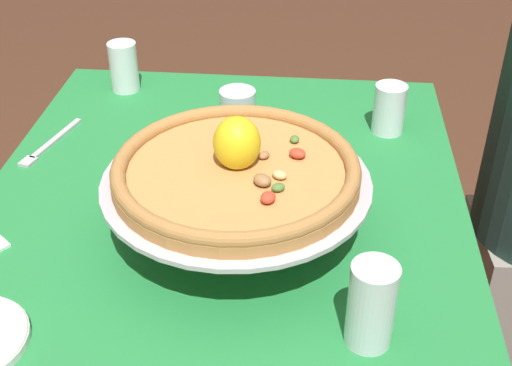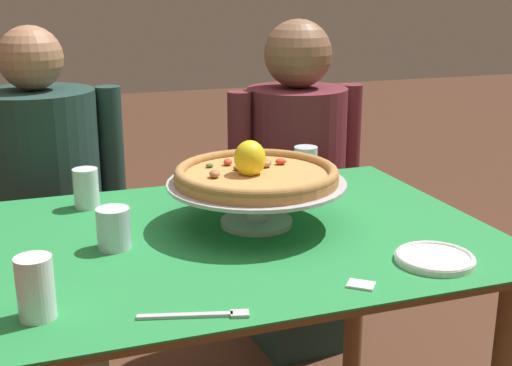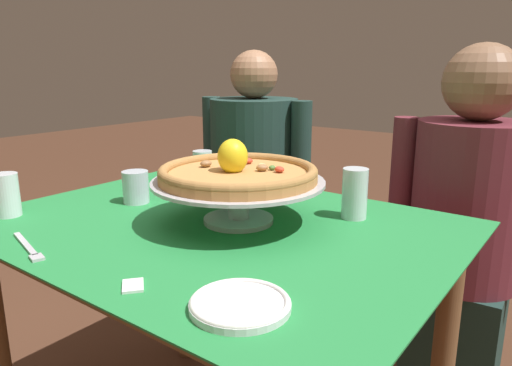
{
  "view_description": "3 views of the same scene",
  "coord_description": "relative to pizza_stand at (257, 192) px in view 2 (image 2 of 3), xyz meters",
  "views": [
    {
      "loc": [
        0.91,
        0.15,
        1.43
      ],
      "look_at": [
        0.05,
        0.07,
        0.85
      ],
      "focal_mm": 47.89,
      "sensor_mm": 36.0,
      "label": 1
    },
    {
      "loc": [
        -0.45,
        -1.37,
        1.28
      ],
      "look_at": [
        0.07,
        0.12,
        0.82
      ],
      "focal_mm": 46.68,
      "sensor_mm": 36.0,
      "label": 2
    },
    {
      "loc": [
        0.74,
        -0.82,
        1.12
      ],
      "look_at": [
        0.05,
        0.1,
        0.83
      ],
      "focal_mm": 33.17,
      "sensor_mm": 36.0,
      "label": 3
    }
  ],
  "objects": [
    {
      "name": "pizza_stand",
      "position": [
        0.0,
        0.0,
        0.0
      ],
      "size": [
        0.42,
        0.42,
        0.11
      ],
      "color": "#B7B7C1",
      "rests_on": "dining_table"
    },
    {
      "name": "water_glass_side_left",
      "position": [
        -0.34,
        -0.04,
        -0.04
      ],
      "size": [
        0.07,
        0.07,
        0.09
      ],
      "color": "silver",
      "rests_on": "dining_table"
    },
    {
      "name": "diner_right",
      "position": [
        0.38,
        0.67,
        -0.24
      ],
      "size": [
        0.5,
        0.36,
        1.18
      ],
      "color": "#1E3833",
      "rests_on": "ground"
    },
    {
      "name": "water_glass_back_left",
      "position": [
        -0.37,
        0.27,
        -0.04
      ],
      "size": [
        0.06,
        0.06,
        0.1
      ],
      "color": "white",
      "rests_on": "dining_table"
    },
    {
      "name": "side_plate",
      "position": [
        0.27,
        -0.33,
        -0.07
      ],
      "size": [
        0.16,
        0.16,
        0.02
      ],
      "color": "white",
      "rests_on": "dining_table"
    },
    {
      "name": "dinner_fork",
      "position": [
        -0.24,
        -0.4,
        -0.08
      ],
      "size": [
        0.19,
        0.07,
        0.01
      ],
      "color": "#B7B7C1",
      "rests_on": "dining_table"
    },
    {
      "name": "diner_left",
      "position": [
        -0.47,
        0.68,
        -0.24
      ],
      "size": [
        0.52,
        0.38,
        1.18
      ],
      "color": "gray",
      "rests_on": "ground"
    },
    {
      "name": "water_glass_front_left",
      "position": [
        -0.51,
        -0.31,
        -0.03
      ],
      "size": [
        0.06,
        0.06,
        0.11
      ],
      "color": "white",
      "rests_on": "dining_table"
    },
    {
      "name": "water_glass_back_right",
      "position": [
        0.21,
        0.2,
        -0.02
      ],
      "size": [
        0.06,
        0.06,
        0.13
      ],
      "color": "silver",
      "rests_on": "dining_table"
    },
    {
      "name": "pizza",
      "position": [
        -0.0,
        0.0,
        0.05
      ],
      "size": [
        0.38,
        0.38,
        0.1
      ],
      "color": "#BC8447",
      "rests_on": "pizza_stand"
    },
    {
      "name": "sugar_packet",
      "position": [
        0.07,
        -0.39,
        -0.08
      ],
      "size": [
        0.06,
        0.06,
        0.0
      ],
      "primitive_type": "cube",
      "rotation": [
        0.0,
        0.0,
        2.45
      ],
      "color": "white",
      "rests_on": "dining_table"
    },
    {
      "name": "dining_table",
      "position": [
        -0.04,
        -0.04,
        -0.2
      ],
      "size": [
        1.12,
        0.85,
        0.74
      ],
      "color": "brown",
      "rests_on": "ground"
    }
  ]
}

